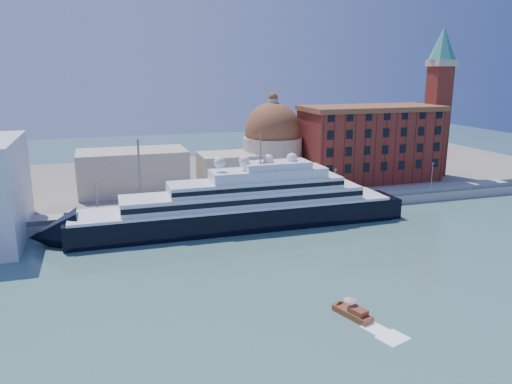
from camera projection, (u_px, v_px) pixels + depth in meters
name	position (u px, v px, depth m)	size (l,w,h in m)	color
ground	(264.00, 263.00, 95.50)	(400.00, 400.00, 0.00)	#396361
quay	(222.00, 210.00, 126.67)	(180.00, 10.00, 2.50)	gray
land	(193.00, 179.00, 164.68)	(260.00, 72.00, 2.00)	slate
quay_fence	(226.00, 208.00, 122.06)	(180.00, 0.10, 1.20)	slate
superyacht	(227.00, 210.00, 115.29)	(85.63, 11.87, 25.59)	black
water_taxi	(353.00, 312.00, 74.70)	(4.13, 6.90, 3.11)	brown
warehouse	(370.00, 143.00, 155.55)	(43.00, 19.00, 23.25)	maroon
campanile	(439.00, 93.00, 158.98)	(8.40, 8.40, 47.00)	maroon
church	(223.00, 156.00, 148.17)	(66.00, 18.00, 25.50)	beige
lamp_posts	(172.00, 182.00, 119.29)	(120.80, 2.40, 18.00)	slate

